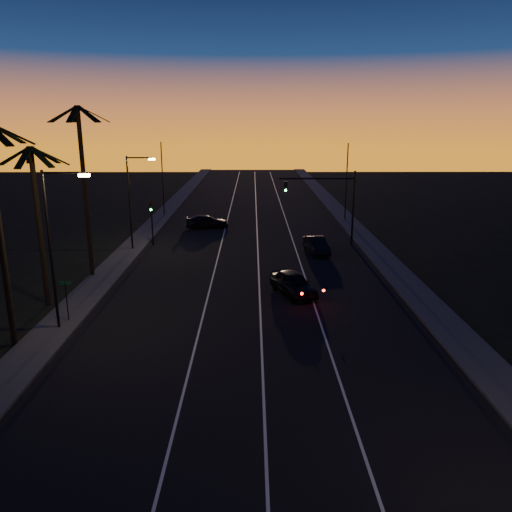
{
  "coord_description": "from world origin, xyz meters",
  "views": [
    {
      "loc": [
        0.05,
        -6.37,
        11.5
      ],
      "look_at": [
        0.24,
        23.93,
        3.25
      ],
      "focal_mm": 35.0,
      "sensor_mm": 36.0,
      "label": 1
    }
  ],
  "objects_px": {
    "lead_car": "(293,283)",
    "right_car": "(316,245)",
    "signal_mast": "(329,195)",
    "cross_car": "(207,222)"
  },
  "relations": [
    {
      "from": "signal_mast",
      "to": "cross_car",
      "type": "xyz_separation_m",
      "value": [
        -12.16,
        7.71,
        -4.07
      ]
    },
    {
      "from": "right_car",
      "to": "cross_car",
      "type": "distance_m",
      "value": 15.27
    },
    {
      "from": "lead_car",
      "to": "right_car",
      "type": "bearing_deg",
      "value": 75.03
    },
    {
      "from": "signal_mast",
      "to": "right_car",
      "type": "relative_size",
      "value": 1.57
    },
    {
      "from": "signal_mast",
      "to": "right_car",
      "type": "distance_m",
      "value": 5.32
    },
    {
      "from": "signal_mast",
      "to": "cross_car",
      "type": "bearing_deg",
      "value": 147.63
    },
    {
      "from": "lead_car",
      "to": "signal_mast",
      "type": "bearing_deg",
      "value": 72.91
    },
    {
      "from": "lead_car",
      "to": "right_car",
      "type": "relative_size",
      "value": 1.2
    },
    {
      "from": "signal_mast",
      "to": "lead_car",
      "type": "xyz_separation_m",
      "value": [
        -4.35,
        -14.14,
        -3.99
      ]
    },
    {
      "from": "right_car",
      "to": "cross_car",
      "type": "bearing_deg",
      "value": 134.77
    }
  ]
}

